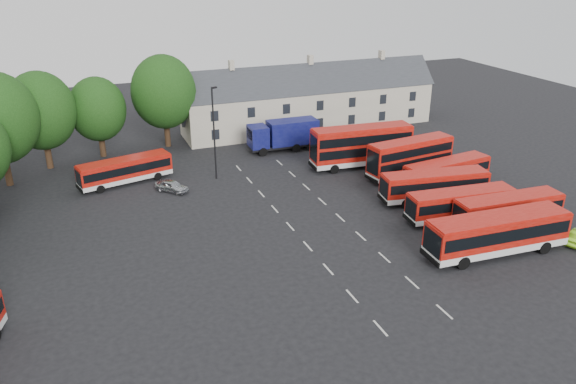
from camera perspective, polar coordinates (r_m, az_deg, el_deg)
name	(u,v)px	position (r m, az deg, el deg)	size (l,w,h in m)	color
ground	(299,236)	(48.80, 1.09, -4.49)	(140.00, 140.00, 0.00)	black
lane_markings	(316,222)	(51.33, 2.82, -3.05)	(5.15, 33.80, 0.01)	beige
treeline	(32,127)	(61.52, -24.59, 5.98)	(29.92, 32.59, 12.01)	black
terrace_houses	(310,101)	(78.63, 2.20, 9.26)	(35.70, 7.13, 10.06)	beige
bus_row_a	(498,231)	(48.11, 20.52, -3.76)	(12.19, 3.40, 3.41)	silver
bus_row_b	(508,208)	(53.57, 21.48, -1.54)	(10.25, 2.88, 2.87)	silver
bus_row_c	(461,202)	(53.42, 17.15, -1.01)	(10.28, 3.27, 2.86)	silver
bus_row_d	(434,184)	(56.80, 14.66, 0.82)	(10.83, 3.98, 2.99)	silver
bus_row_e	(447,171)	(60.82, 15.83, 2.09)	(10.29, 3.58, 2.85)	silver
bus_dd_south	(410,156)	(62.50, 12.31, 3.63)	(10.28, 3.52, 4.13)	silver
bus_dd_north	(361,144)	(64.29, 7.48, 4.84)	(11.71, 3.53, 4.73)	silver
bus_north	(125,169)	(61.65, -16.23, 2.27)	(9.98, 4.51, 2.75)	silver
box_truck	(284,134)	(69.48, -0.41, 5.92)	(8.65, 2.87, 3.76)	black
silver_car	(172,186)	(58.73, -11.72, 0.59)	(1.45, 3.61, 1.23)	#B2B5BA
lamppost	(214,131)	(59.86, -7.51, 6.14)	(0.69, 0.45, 10.04)	black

